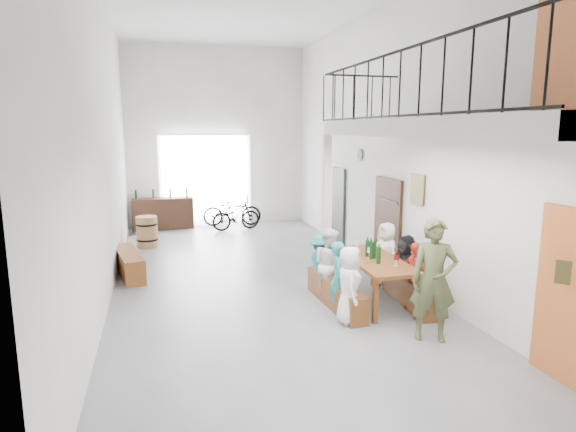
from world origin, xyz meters
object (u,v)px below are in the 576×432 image
object	(u,v)px
tasting_table	(375,263)
bicycle_near	(232,211)
side_bench	(129,263)
oak_barrel	(147,232)
serving_counter	(163,214)
bench_inner	(335,294)
host_standing	(434,280)

from	to	relation	value
tasting_table	bicycle_near	xyz separation A→B (m)	(-1.35, 7.46, -0.23)
side_bench	bicycle_near	world-z (taller)	bicycle_near
oak_barrel	serving_counter	size ratio (longest dim) A/B	0.44
tasting_table	serving_counter	world-z (taller)	serving_counter
bench_inner	bicycle_near	size ratio (longest dim) A/B	1.07
host_standing	bicycle_near	world-z (taller)	host_standing
tasting_table	bench_inner	world-z (taller)	tasting_table
oak_barrel	host_standing	distance (m)	7.95
bicycle_near	bench_inner	bearing A→B (deg)	-168.38
oak_barrel	serving_counter	world-z (taller)	serving_counter
host_standing	oak_barrel	bearing A→B (deg)	145.03
oak_barrel	bicycle_near	world-z (taller)	bicycle_near
host_standing	side_bench	bearing A→B (deg)	159.35
bicycle_near	oak_barrel	bearing A→B (deg)	137.69
bench_inner	bicycle_near	world-z (taller)	bicycle_near
bench_inner	oak_barrel	distance (m)	6.13
bench_inner	bicycle_near	xyz separation A→B (m)	(-0.63, 7.44, 0.25)
tasting_table	bicycle_near	world-z (taller)	bicycle_near
oak_barrel	bicycle_near	distance (m)	3.35
bench_inner	side_bench	size ratio (longest dim) A/B	1.09
tasting_table	bicycle_near	bearing A→B (deg)	102.72
tasting_table	side_bench	size ratio (longest dim) A/B	1.16
side_bench	host_standing	bearing A→B (deg)	-45.22
serving_counter	bicycle_near	distance (m)	2.10
tasting_table	bicycle_near	size ratio (longest dim) A/B	1.14
host_standing	tasting_table	bearing A→B (deg)	120.04
serving_counter	oak_barrel	bearing A→B (deg)	-104.62
tasting_table	serving_counter	xyz separation A→B (m)	(-3.45, 7.51, -0.23)
serving_counter	bicycle_near	size ratio (longest dim) A/B	1.00
tasting_table	host_standing	bearing A→B (deg)	-82.04
tasting_table	serving_counter	distance (m)	8.26
bench_inner	host_standing	xyz separation A→B (m)	(0.86, -1.59, 0.66)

